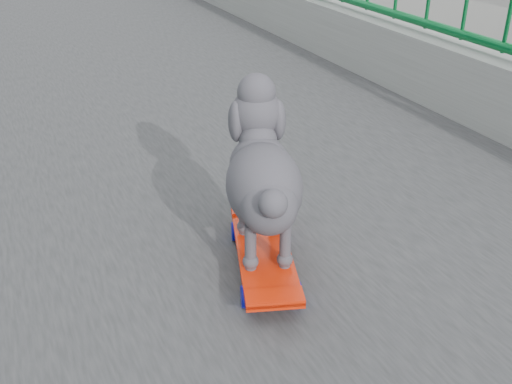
{
  "coord_description": "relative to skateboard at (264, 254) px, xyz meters",
  "views": [
    {
      "loc": [
        -0.58,
        -3.32,
        7.98
      ],
      "look_at": [
        0.03,
        -2.02,
        7.22
      ],
      "focal_mm": 42.0,
      "sensor_mm": 36.0,
      "label": 1
    }
  ],
  "objects": [
    {
      "name": "footbridge",
      "position": [
        -0.03,
        2.07,
        -1.83
      ],
      "size": [
        3.0,
        24.0,
        7.0
      ],
      "color": "#2D2D2F",
      "rests_on": "ground"
    },
    {
      "name": "railing",
      "position": [
        -0.03,
        2.07,
        0.16
      ],
      "size": [
        3.0,
        24.0,
        1.42
      ],
      "color": "gray",
      "rests_on": "footbridge"
    },
    {
      "name": "skateboard",
      "position": [
        0.0,
        0.0,
        0.0
      ],
      "size": [
        0.3,
        0.52,
        0.07
      ],
      "rotation": [
        0.0,
        0.0,
        -0.32
      ],
      "color": "red",
      "rests_on": "footbridge"
    },
    {
      "name": "poodle",
      "position": [
        0.01,
        0.02,
        0.23
      ],
      "size": [
        0.29,
        0.47,
        0.4
      ],
      "rotation": [
        0.0,
        0.0,
        -0.32
      ],
      "color": "#312F34",
      "rests_on": "skateboard"
    }
  ]
}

